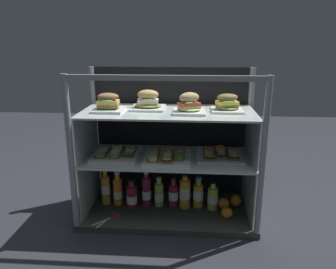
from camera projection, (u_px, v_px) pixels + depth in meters
ground_plane at (168, 215)px, 2.18m from camera, size 6.00×6.00×0.02m
case_base_deck at (168, 211)px, 2.18m from camera, size 1.11×0.52×0.04m
case_frame at (169, 135)px, 2.16m from camera, size 1.11×0.52×0.95m
riser_lower_tier at (168, 184)px, 2.12m from camera, size 1.04×0.44×0.35m
shelf_lower_glass at (168, 158)px, 2.07m from camera, size 1.06×0.46×0.01m
riser_upper_tier at (168, 135)px, 2.03m from camera, size 1.04×0.44×0.29m
shelf_upper_glass at (168, 112)px, 1.99m from camera, size 1.06×0.46×0.01m
plated_roll_sandwich_mid_right at (108, 104)px, 1.97m from camera, size 0.19×0.19×0.11m
plated_roll_sandwich_near_right_corner at (148, 102)px, 2.04m from camera, size 0.21×0.21×0.12m
plated_roll_sandwich_far_right at (189, 105)px, 1.92m from camera, size 0.19×0.19×0.12m
plated_roll_sandwich_near_left_corner at (227, 105)px, 1.97m from camera, size 0.19×0.19×0.11m
open_sandwich_tray_near_right_corner at (116, 153)px, 2.08m from camera, size 0.29×0.30×0.06m
open_sandwich_tray_far_right at (166, 156)px, 2.03m from camera, size 0.29×0.30×0.06m
open_sandwich_tray_left_of_center at (220, 154)px, 2.07m from camera, size 0.29×0.31×0.06m
juice_bottle_front_second at (106, 189)px, 2.21m from camera, size 0.06×0.06×0.24m
juice_bottle_front_middle at (118, 191)px, 2.20m from camera, size 0.06×0.06×0.24m
juice_bottle_back_left at (132, 196)px, 2.17m from camera, size 0.07×0.07×0.20m
juice_bottle_tucked_behind at (146, 192)px, 2.20m from camera, size 0.06×0.06×0.24m
juice_bottle_front_fourth at (159, 194)px, 2.19m from camera, size 0.06×0.06×0.20m
juice_bottle_front_right_end at (173, 194)px, 2.19m from camera, size 0.06×0.06×0.20m
juice_bottle_back_center at (185, 193)px, 2.16m from camera, size 0.07×0.07×0.24m
juice_bottle_near_post at (198, 194)px, 2.18m from camera, size 0.07×0.07×0.21m
juice_bottle_back_right at (213, 198)px, 2.15m from camera, size 0.07×0.07×0.19m
orange_fruit_beside_bottles at (224, 203)px, 2.16m from camera, size 0.07×0.07×0.07m
orange_fruit_near_left_post at (236, 201)px, 2.19m from camera, size 0.08×0.08×0.08m
orange_fruit_rolled_forward at (227, 213)px, 2.05m from camera, size 0.07×0.07×0.07m
kitchen_scissors at (112, 217)px, 2.06m from camera, size 0.16×0.19×0.01m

